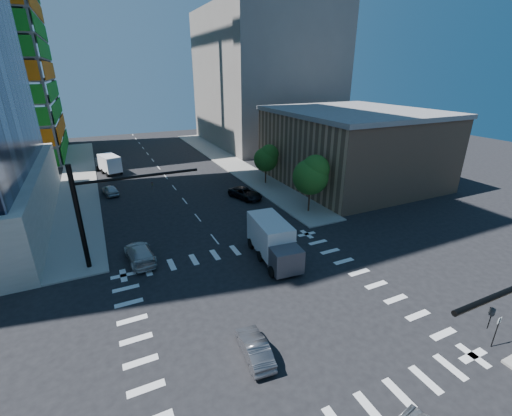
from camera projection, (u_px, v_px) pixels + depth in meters
ground at (270, 309)px, 24.36m from camera, size 160.00×160.00×0.00m
road_markings at (270, 309)px, 24.36m from camera, size 20.00×20.00×0.01m
sidewalk_ne at (230, 162)px, 62.81m from camera, size 5.00×60.00×0.15m
sidewalk_nw at (79, 180)px, 52.90m from camera, size 5.00×60.00×0.15m
commercial_building at (351, 146)px, 50.71m from camera, size 20.50×22.50×10.60m
bg_building_ne at (264, 79)px, 75.91m from camera, size 24.00×30.00×28.00m
signal_mast_nw at (98, 206)px, 27.97m from camera, size 10.20×0.40×9.00m
tree_south at (312, 174)px, 39.26m from camera, size 4.16×4.16×6.82m
tree_north at (267, 158)px, 49.70m from camera, size 3.54×3.52×5.78m
no_parking_sign at (497, 329)px, 20.54m from camera, size 0.30×0.06×2.20m
car_nb_far at (245, 193)px, 45.13m from camera, size 3.84×5.49×1.39m
car_sb_near at (140, 253)px, 30.26m from camera, size 2.51×5.34×1.51m
car_sb_mid at (110, 190)px, 46.46m from camera, size 2.27×4.17×1.34m
car_sb_cross at (255, 348)px, 20.11m from camera, size 1.68×3.94×1.26m
box_truck_near at (274, 245)px, 30.12m from camera, size 3.40×6.80×3.45m
box_truck_far at (108, 165)px, 56.34m from camera, size 3.88×6.22×3.03m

